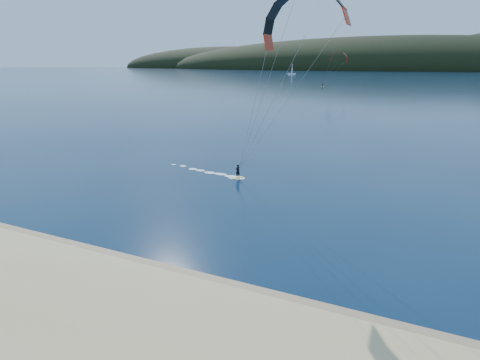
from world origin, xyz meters
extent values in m
plane|color=#071B36|center=(0.00, 0.00, 0.00)|extent=(1800.00, 1800.00, 0.00)
cube|color=#8D7652|center=(0.00, 4.50, 0.05)|extent=(220.00, 2.50, 0.10)
ellipsoid|color=black|center=(-50.00, 720.00, 0.00)|extent=(840.00, 280.00, 110.00)
ellipsoid|color=black|center=(-380.00, 780.00, 0.00)|extent=(520.00, 220.00, 90.00)
cube|color=yellow|center=(-2.92, 25.51, 0.05)|extent=(0.94, 1.31, 0.07)
imported|color=black|center=(-2.92, 25.51, 0.85)|extent=(0.59, 0.68, 1.56)
cylinder|color=gray|center=(1.74, 22.01, 7.94)|extent=(0.02, 0.02, 17.43)
cube|color=yellow|center=(-33.38, 199.24, 0.05)|extent=(1.24, 1.56, 0.09)
imported|color=black|center=(-33.38, 199.24, 1.04)|extent=(1.10, 1.16, 1.90)
cylinder|color=gray|center=(-29.11, 197.38, 7.47)|extent=(0.02, 0.02, 14.84)
cube|color=white|center=(-113.59, 402.66, 0.53)|extent=(8.83, 5.65, 1.47)
cylinder|color=white|center=(-113.59, 402.66, 6.31)|extent=(0.21, 0.21, 11.57)
cube|color=white|center=(-113.54, 404.13, 6.31)|extent=(1.07, 2.56, 8.42)
cube|color=white|center=(-113.54, 400.97, 4.21)|extent=(0.84, 1.98, 5.26)
camera|label=1|loc=(14.80, -12.74, 12.59)|focal=29.10mm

